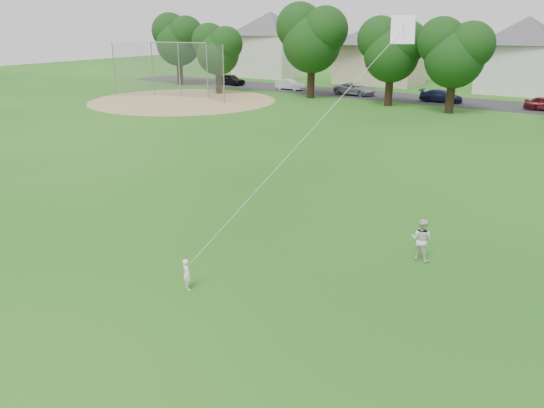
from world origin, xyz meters
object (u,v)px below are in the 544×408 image
Objects in this scene: older_boy at (421,240)px; kite at (299,144)px; baseball_backstop at (176,70)px; toddler at (187,274)px.

kite is (-3.25, -2.39, 3.21)m from older_boy.
baseball_backstop is (-33.45, 23.91, 1.94)m from older_boy.
baseball_backstop is at bearing 138.95° from kite.
older_boy is 41.16m from baseball_backstop.
toddler is 0.10× the size of kite.
kite is (1.71, 3.35, 3.44)m from toddler.
baseball_backstop is (-30.20, 26.30, -1.27)m from kite.
toddler is 0.67× the size of older_boy.
kite is at bearing 40.45° from older_boy.
toddler is 5.10m from kite.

